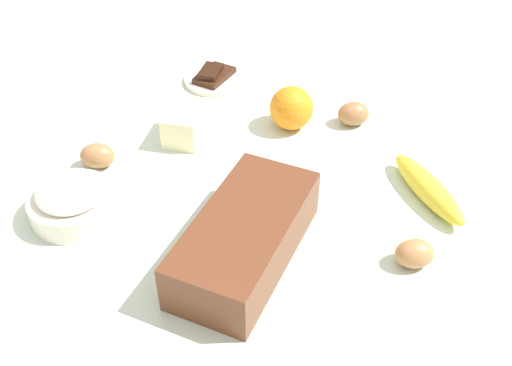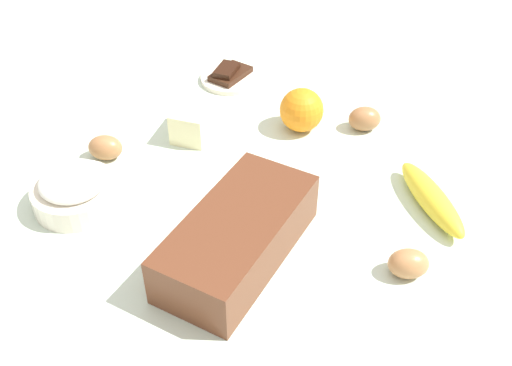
# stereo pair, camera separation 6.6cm
# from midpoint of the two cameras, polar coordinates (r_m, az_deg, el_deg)

# --- Properties ---
(ground_plane) EXTENTS (2.40, 2.40, 0.02)m
(ground_plane) POSITION_cam_midpoint_polar(r_m,az_deg,el_deg) (1.02, 1.86, -2.22)
(ground_plane) COLOR silver
(loaf_pan) EXTENTS (0.30, 0.17, 0.08)m
(loaf_pan) POSITION_cam_midpoint_polar(r_m,az_deg,el_deg) (0.89, 0.42, -5.05)
(loaf_pan) COLOR brown
(loaf_pan) RESTS_ON ground_plane
(flour_bowl) EXTENTS (0.14, 0.14, 0.07)m
(flour_bowl) POSITION_cam_midpoint_polar(r_m,az_deg,el_deg) (1.02, -14.90, -0.67)
(flour_bowl) COLOR silver
(flour_bowl) RESTS_ON ground_plane
(banana) EXTENTS (0.15, 0.18, 0.04)m
(banana) POSITION_cam_midpoint_polar(r_m,az_deg,el_deg) (1.04, 17.93, -1.44)
(banana) COLOR yellow
(banana) RESTS_ON ground_plane
(orange_fruit) EXTENTS (0.08, 0.08, 0.08)m
(orange_fruit) POSITION_cam_midpoint_polar(r_m,az_deg,el_deg) (1.16, 5.94, 6.79)
(orange_fruit) COLOR orange
(orange_fruit) RESTS_ON ground_plane
(butter_block) EXTENTS (0.11, 0.09, 0.06)m
(butter_block) POSITION_cam_midpoint_polar(r_m,az_deg,el_deg) (1.15, -4.23, 5.74)
(butter_block) COLOR #F4EDB2
(butter_block) RESTS_ON ground_plane
(egg_near_butter) EXTENTS (0.07, 0.07, 0.04)m
(egg_near_butter) POSITION_cam_midpoint_polar(r_m,az_deg,el_deg) (0.92, 16.15, -7.35)
(egg_near_butter) COLOR #B67B4A
(egg_near_butter) RESTS_ON ground_plane
(egg_beside_bowl) EXTENTS (0.07, 0.08, 0.05)m
(egg_beside_bowl) POSITION_cam_midpoint_polar(r_m,az_deg,el_deg) (1.11, -12.33, 3.23)
(egg_beside_bowl) COLOR #AA7345
(egg_beside_bowl) RESTS_ON ground_plane
(egg_loose) EXTENTS (0.08, 0.08, 0.05)m
(egg_loose) POSITION_cam_midpoint_polar(r_m,az_deg,el_deg) (1.19, 11.74, 5.89)
(egg_loose) COLOR #A46E42
(egg_loose) RESTS_ON ground_plane
(chocolate_plate) EXTENTS (0.13, 0.13, 0.03)m
(chocolate_plate) POSITION_cam_midpoint_polar(r_m,az_deg,el_deg) (1.33, -0.99, 9.95)
(chocolate_plate) COLOR silver
(chocolate_plate) RESTS_ON ground_plane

